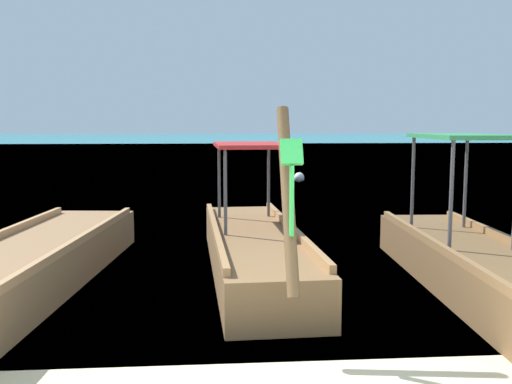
{
  "coord_description": "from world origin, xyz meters",
  "views": [
    {
      "loc": [
        -0.54,
        -3.65,
        2.18
      ],
      "look_at": [
        0.0,
        3.37,
        1.34
      ],
      "focal_mm": 40.24,
      "sensor_mm": 36.0,
      "label": 1
    }
  ],
  "objects": [
    {
      "name": "longtail_boat_pink_ribbon",
      "position": [
        -2.99,
        3.69,
        0.3
      ],
      "size": [
        1.99,
        7.02,
        2.37
      ],
      "color": "olive",
      "rests_on": "ground"
    },
    {
      "name": "sea_water",
      "position": [
        0.0,
        61.37,
        0.0
      ],
      "size": [
        120.0,
        120.0,
        0.0
      ],
      "primitive_type": "plane",
      "color": "#147A89",
      "rests_on": "ground"
    },
    {
      "name": "longtail_boat_green_ribbon",
      "position": [
        0.06,
        4.57,
        0.36
      ],
      "size": [
        1.43,
        5.88,
        2.36
      ],
      "color": "brown",
      "rests_on": "ground"
    },
    {
      "name": "longtail_boat_violet_ribbon",
      "position": [
        2.87,
        3.4,
        0.36
      ],
      "size": [
        1.43,
        5.77,
        2.42
      ],
      "color": "brown",
      "rests_on": "ground"
    },
    {
      "name": "mooring_buoy_near",
      "position": [
        2.68,
        17.32,
        0.19
      ],
      "size": [
        0.38,
        0.38,
        0.38
      ],
      "color": "white",
      "rests_on": "sea_water"
    }
  ]
}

